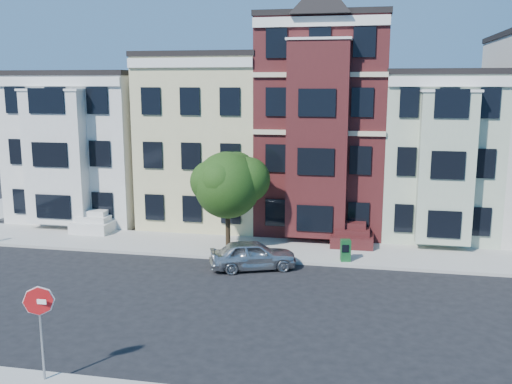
% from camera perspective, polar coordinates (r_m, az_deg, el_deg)
% --- Properties ---
extents(ground, '(120.00, 120.00, 0.00)m').
position_cam_1_polar(ground, '(22.01, 3.52, -12.09)').
color(ground, black).
extents(far_sidewalk, '(60.00, 4.00, 0.15)m').
position_cam_1_polar(far_sidewalk, '(29.47, 5.64, -5.97)').
color(far_sidewalk, '#9E9B93').
rests_on(far_sidewalk, ground).
extents(house_white, '(8.00, 9.00, 9.00)m').
position_cam_1_polar(house_white, '(39.06, -15.74, 4.45)').
color(house_white, silver).
rests_on(house_white, ground).
extents(house_yellow, '(7.00, 9.00, 10.00)m').
position_cam_1_polar(house_yellow, '(36.10, -4.33, 5.13)').
color(house_yellow, '#CCC38D').
rests_on(house_yellow, ground).
extents(house_brown, '(7.00, 9.00, 12.00)m').
position_cam_1_polar(house_brown, '(34.80, 6.89, 6.52)').
color(house_brown, '#411516').
rests_on(house_brown, ground).
extents(house_green, '(6.00, 9.00, 9.00)m').
position_cam_1_polar(house_green, '(35.05, 17.51, 3.67)').
color(house_green, '#A9B89C').
rests_on(house_green, ground).
extents(street_tree, '(6.68, 6.68, 6.24)m').
position_cam_1_polar(street_tree, '(28.87, -2.86, 0.24)').
color(street_tree, '#264D14').
rests_on(street_tree, far_sidewalk).
extents(parked_car, '(4.35, 2.94, 1.37)m').
position_cam_1_polar(parked_car, '(26.75, -0.32, -6.30)').
color(parked_car, '#AFB2B7').
rests_on(parked_car, ground).
extents(newspaper_box, '(0.54, 0.50, 1.04)m').
position_cam_1_polar(newspaper_box, '(27.83, 8.94, -5.78)').
color(newspaper_box, '#175626').
rests_on(newspaper_box, far_sidewalk).
extents(stop_sign, '(0.88, 0.16, 3.19)m').
position_cam_1_polar(stop_sign, '(17.71, -20.71, -12.55)').
color(stop_sign, red).
rests_on(stop_sign, near_sidewalk).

